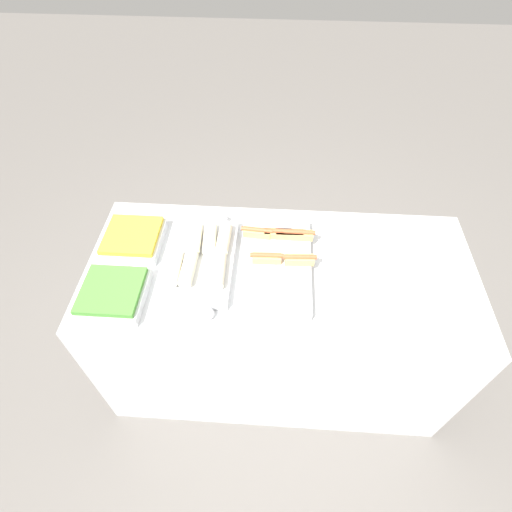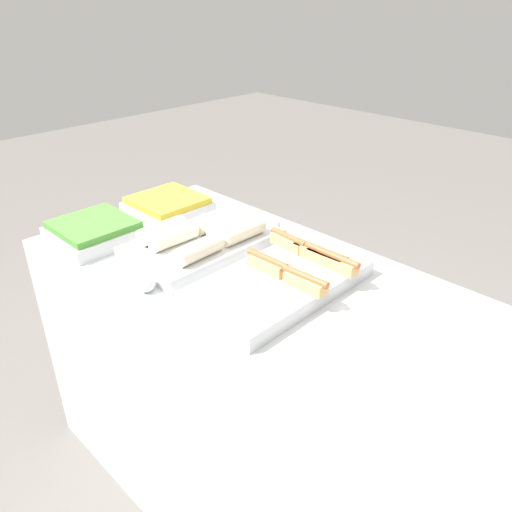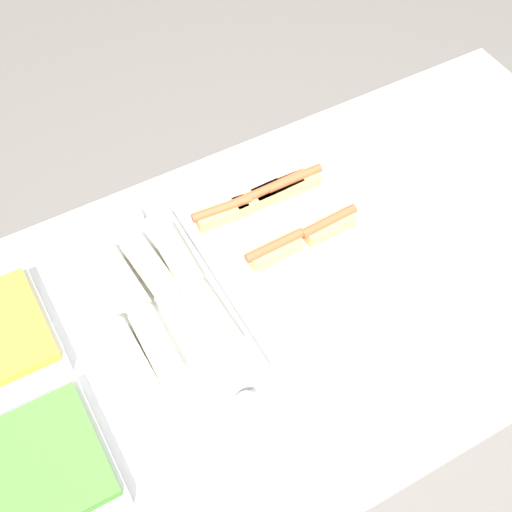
# 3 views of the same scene
# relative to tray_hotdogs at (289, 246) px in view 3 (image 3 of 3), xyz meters

# --- Properties ---
(ground_plane) EXTENTS (12.00, 12.00, 0.00)m
(ground_plane) POSITION_rel_tray_hotdogs_xyz_m (0.01, -0.02, -0.97)
(ground_plane) COLOR slate
(counter) EXTENTS (1.81, 0.81, 0.94)m
(counter) POSITION_rel_tray_hotdogs_xyz_m (0.01, -0.02, -0.50)
(counter) COLOR silver
(counter) RESTS_ON ground_plane
(tray_hotdogs) EXTENTS (0.35, 0.55, 0.10)m
(tray_hotdogs) POSITION_rel_tray_hotdogs_xyz_m (0.00, 0.00, 0.00)
(tray_hotdogs) COLOR silver
(tray_hotdogs) RESTS_ON counter
(tray_wraps) EXTENTS (0.31, 0.50, 0.11)m
(tray_wraps) POSITION_rel_tray_hotdogs_xyz_m (-0.35, -0.02, 0.01)
(tray_wraps) COLOR silver
(tray_wraps) RESTS_ON counter
(tray_side_front) EXTENTS (0.27, 0.27, 0.07)m
(tray_side_front) POSITION_rel_tray_hotdogs_xyz_m (-0.70, -0.23, 0.00)
(tray_side_front) COLOR silver
(tray_side_front) RESTS_ON counter
(serving_spoon_near) EXTENTS (0.23, 0.05, 0.05)m
(serving_spoon_near) POSITION_rel_tray_hotdogs_xyz_m (-0.29, -0.30, -0.01)
(serving_spoon_near) COLOR silver
(serving_spoon_near) RESTS_ON counter
(serving_spoon_far) EXTENTS (0.22, 0.05, 0.05)m
(serving_spoon_far) POSITION_rel_tray_hotdogs_xyz_m (-0.30, 0.27, -0.01)
(serving_spoon_far) COLOR silver
(serving_spoon_far) RESTS_ON counter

